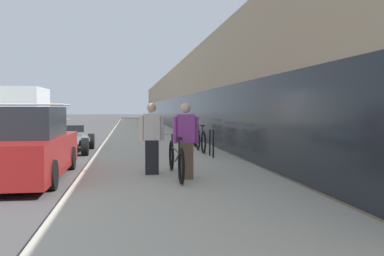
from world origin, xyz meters
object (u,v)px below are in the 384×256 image
Objects in this scene: person_bystander at (152,138)px; vintage_roadster_curbside at (65,141)px; cruiser_bike_nearest at (201,140)px; parked_sedan_curbside at (26,147)px; moving_truck at (28,110)px; person_rider at (186,141)px; bike_rack_hoop at (212,140)px; cruiser_bike_middle at (193,136)px; cruiser_bike_farthest at (188,132)px; tandem_bicycle at (176,159)px.

vintage_roadster_curbside is (-2.78, 6.46, -0.51)m from person_bystander.
cruiser_bike_nearest is 6.30m from parked_sedan_curbside.
moving_truck reaches higher than vintage_roadster_curbside.
person_bystander reaches higher than person_rider.
person_rider is at bearing -64.47° from vintage_roadster_curbside.
parked_sedan_curbside is (-4.74, -2.67, 0.09)m from bike_rack_hoop.
bike_rack_hoop is 0.50× the size of cruiser_bike_middle.
parked_sedan_curbside is at bearing -137.86° from cruiser_bike_nearest.
vintage_roadster_curbside is (-3.44, 7.20, -0.51)m from person_rider.
cruiser_bike_middle is 2.23m from cruiser_bike_farthest.
cruiser_bike_middle is (1.49, 7.39, 0.00)m from tandem_bicycle.
cruiser_bike_middle is at bearing 53.73° from parked_sedan_curbside.
moving_truck is (-4.57, 14.87, 1.09)m from vintage_roadster_curbside.
person_bystander is 7.27m from cruiser_bike_middle.
parked_sedan_curbside is (-3.27, 0.91, 0.22)m from tandem_bicycle.
person_rider reaches higher than cruiser_bike_nearest.
bike_rack_hoop reaches higher than vintage_roadster_curbside.
person_bystander is at bearing -10.15° from parked_sedan_curbside.
parked_sedan_curbside is (-4.85, -8.71, 0.19)m from cruiser_bike_farthest.
cruiser_bike_middle is (1.32, 7.72, -0.41)m from person_rider.
cruiser_bike_nearest reaches higher than vintage_roadster_curbside.
person_rider is 1.86× the size of bike_rack_hoop.
cruiser_bike_farthest is at bearing 81.92° from person_rider.
cruiser_bike_nearest is at bearing 92.63° from bike_rack_hoop.
moving_truck is (-8.01, 22.07, 0.58)m from person_rider.
vintage_roadster_curbside is at bearing 113.28° from person_bystander.
cruiser_bike_farthest is at bearing 29.56° from vintage_roadster_curbside.
cruiser_bike_nearest is at bearing -92.29° from cruiser_bike_farthest.
person_bystander is 9.45m from cruiser_bike_farthest.
vintage_roadster_curbside is at bearing 90.03° from parked_sedan_curbside.
person_rider is at bearing -19.80° from parked_sedan_curbside.
person_rider is at bearing -102.73° from cruiser_bike_nearest.
moving_truck is (-9.24, 16.61, 0.98)m from cruiser_bike_nearest.
parked_sedan_curbside is at bearing 164.48° from tandem_bicycle.
person_bystander reaches higher than parked_sedan_curbside.
person_rider is 23.48m from moving_truck.
parked_sedan_curbside reaches higher than cruiser_bike_farthest.
person_rider is 0.84× the size of cruiser_bike_nearest.
bike_rack_hoop is at bearing -91.02° from cruiser_bike_farthest.
parked_sedan_curbside is (-4.76, -6.48, 0.22)m from cruiser_bike_middle.
person_bystander reaches higher than tandem_bicycle.
person_rider is 1.00× the size of person_bystander.
person_rider is at bearing -98.08° from cruiser_bike_farthest.
cruiser_bike_middle reaches higher than vintage_roadster_curbside.
moving_truck reaches higher than cruiser_bike_farthest.
cruiser_bike_nearest is at bearing 42.14° from parked_sedan_curbside.
cruiser_bike_nearest is at bearing -92.24° from cruiser_bike_middle.
cruiser_bike_middle is at bearing 78.60° from tandem_bicycle.
tandem_bicycle is 23.13m from moving_truck.
cruiser_bike_farthest is (1.41, 9.95, -0.38)m from person_rider.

